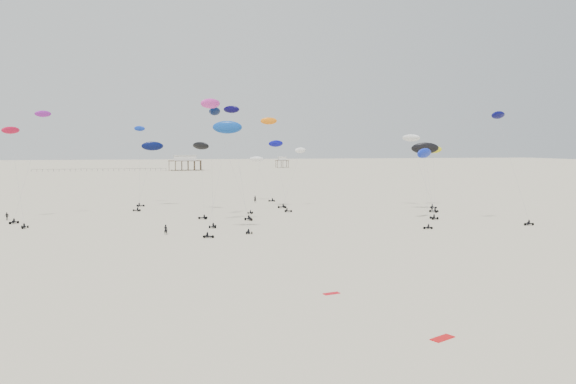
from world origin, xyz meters
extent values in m
plane|color=beige|center=(0.00, 200.00, 0.00)|extent=(900.00, 900.00, 0.00)
cube|color=brown|center=(-10.00, 350.00, 6.15)|extent=(21.00, 13.00, 0.30)
cube|color=silver|center=(-10.00, 350.00, 7.90)|extent=(14.00, 8.40, 3.20)
cube|color=#B2B2AD|center=(-10.00, 350.00, 9.65)|extent=(15.00, 9.00, 0.30)
cube|color=brown|center=(60.00, 380.00, 5.15)|extent=(9.00, 7.00, 0.30)
cube|color=silver|center=(60.00, 380.00, 6.50)|extent=(5.60, 4.20, 2.40)
cube|color=#B2B2AD|center=(60.00, 380.00, 7.85)|extent=(6.00, 4.50, 0.30)
cube|color=black|center=(-62.00, 350.00, 1.45)|extent=(80.00, 0.10, 0.10)
cylinder|color=gray|center=(-51.82, 105.63, 9.51)|extent=(0.03, 0.03, 22.71)
ellipsoid|color=red|center=(-54.30, 112.35, 19.02)|extent=(4.04, 3.74, 1.93)
cylinder|color=gray|center=(-9.04, 89.44, 11.48)|extent=(0.03, 0.03, 25.02)
ellipsoid|color=#080437|center=(-9.75, 95.64, 22.92)|extent=(3.54, 2.72, 1.66)
cylinder|color=gray|center=(8.70, 123.41, 7.40)|extent=(0.03, 0.03, 14.23)
ellipsoid|color=white|center=(11.22, 124.16, 14.62)|extent=(3.55, 2.34, 1.64)
cylinder|color=gray|center=(-50.71, 110.87, 11.41)|extent=(0.03, 0.03, 23.59)
ellipsoid|color=purple|center=(-48.42, 115.38, 22.68)|extent=(3.73, 2.71, 1.73)
cylinder|color=gray|center=(-8.87, 102.95, 11.56)|extent=(0.03, 0.03, 22.86)
ellipsoid|color=#041036|center=(-12.22, 104.82, 23.06)|extent=(3.60, 4.09, 1.99)
cylinder|color=gray|center=(-0.50, 116.87, 10.87)|extent=(0.03, 0.03, 22.92)
ellipsoid|color=orange|center=(2.42, 121.06, 21.86)|extent=(4.16, 1.76, 2.02)
cylinder|color=gray|center=(-13.74, 82.70, 9.40)|extent=(0.03, 0.03, 18.48)
ellipsoid|color=#0C3D9E|center=(-11.77, 85.03, 19.07)|extent=(5.55, 2.96, 2.57)
cylinder|color=gray|center=(5.07, 118.24, 8.14)|extent=(0.03, 0.03, 17.25)
ellipsoid|color=#0B0C91|center=(4.49, 122.54, 16.31)|extent=(4.28, 2.62, 2.00)
cylinder|color=gray|center=(42.43, 112.26, 7.36)|extent=(0.03, 0.03, 19.44)
ellipsoid|color=yellow|center=(45.45, 118.75, 14.78)|extent=(4.80, 2.23, 2.34)
cylinder|color=gray|center=(45.10, 83.81, 10.97)|extent=(0.03, 0.03, 21.36)
ellipsoid|color=#050646|center=(42.59, 85.67, 21.90)|extent=(4.35, 3.12, 1.98)
cylinder|color=gray|center=(28.08, 87.39, 6.99)|extent=(0.03, 0.03, 17.55)
ellipsoid|color=#0D23B3|center=(30.32, 93.04, 14.22)|extent=(5.27, 4.42, 2.51)
cylinder|color=gray|center=(-29.19, 136.35, 10.26)|extent=(0.03, 0.03, 19.69)
ellipsoid|color=#0C2CA7|center=(-29.17, 138.90, 20.33)|extent=(3.29, 2.31, 1.52)
cylinder|color=gray|center=(4.72, 140.82, 5.95)|extent=(0.03, 0.03, 11.44)
ellipsoid|color=white|center=(2.73, 141.85, 11.95)|extent=(4.47, 3.06, 2.04)
cylinder|color=gray|center=(-14.60, 112.60, 7.80)|extent=(0.03, 0.03, 20.33)
ellipsoid|color=black|center=(-14.30, 119.89, 15.76)|extent=(5.06, 4.99, 2.39)
cylinder|color=gray|center=(41.02, 115.81, 8.77)|extent=(0.03, 0.03, 17.36)
ellipsoid|color=white|center=(38.70, 117.64, 17.77)|extent=(4.85, 4.75, 2.32)
cylinder|color=gray|center=(35.85, 101.63, 7.39)|extent=(0.03, 0.03, 20.44)
ellipsoid|color=black|center=(38.34, 109.02, 15.18)|extent=(7.04, 4.13, 3.30)
cylinder|color=gray|center=(-13.88, 93.31, 11.92)|extent=(0.03, 0.03, 22.61)
ellipsoid|color=#DC33A7|center=(-13.93, 94.84, 23.96)|extent=(4.89, 4.10, 2.31)
cylinder|color=gray|center=(-27.67, 127.68, 7.69)|extent=(0.03, 0.03, 16.94)
ellipsoid|color=#040C3D|center=(-25.79, 132.04, 15.68)|extent=(5.56, 2.32, 2.74)
imported|color=black|center=(-22.85, 85.58, 0.00)|extent=(0.86, 0.68, 2.11)
imported|color=black|center=(40.50, 108.77, 0.00)|extent=(1.05, 0.72, 1.98)
imported|color=black|center=(-55.75, 112.52, 0.00)|extent=(1.32, 0.99, 2.00)
imported|color=black|center=(1.73, 138.68, 0.00)|extent=(0.80, 0.56, 2.17)
cube|color=red|center=(-0.84, 25.34, 0.00)|extent=(2.37, 1.76, 0.08)
cube|color=red|center=(-5.66, 40.72, 0.00)|extent=(1.91, 1.11, 0.07)
camera|label=1|loc=(-22.86, -15.68, 15.78)|focal=35.00mm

